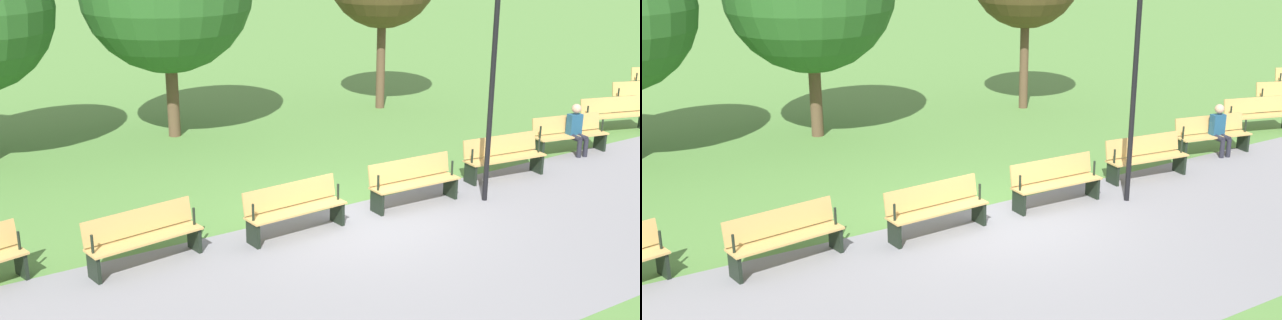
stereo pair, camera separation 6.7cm
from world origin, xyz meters
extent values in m
plane|color=#54843D|center=(0.00, 0.00, 0.00)|extent=(120.00, 120.00, 0.00)
cube|color=gray|center=(0.00, 1.99, 0.00)|extent=(44.18, 5.45, 0.01)
cube|color=black|center=(-13.43, -3.77, 0.21)|extent=(0.22, 0.36, 0.43)
cylinder|color=black|center=(-13.42, -3.76, 0.61)|extent=(0.06, 0.06, 0.30)
cube|color=black|center=(-10.95, -2.60, 0.21)|extent=(0.19, 0.37, 0.43)
cylinder|color=black|center=(-10.95, -2.58, 0.61)|extent=(0.06, 0.06, 0.30)
cube|color=tan|center=(-9.25, -1.38, 0.45)|extent=(1.94, 0.97, 0.04)
cube|color=tan|center=(-9.31, -1.57, 0.69)|extent=(1.84, 0.65, 0.40)
cube|color=black|center=(-8.40, -1.64, 0.21)|extent=(0.17, 0.38, 0.43)
cylinder|color=black|center=(-8.39, -1.62, 0.61)|extent=(0.05, 0.05, 0.30)
cube|color=tan|center=(-6.65, -0.71, 0.45)|extent=(1.94, 0.83, 0.04)
cube|color=tan|center=(-6.70, -0.90, 0.69)|extent=(1.87, 0.50, 0.40)
cube|color=black|center=(-7.52, -0.52, 0.21)|extent=(0.14, 0.38, 0.43)
cylinder|color=black|center=(-7.52, -0.50, 0.61)|extent=(0.05, 0.05, 0.30)
cube|color=black|center=(-5.79, -0.89, 0.21)|extent=(0.14, 0.38, 0.43)
cylinder|color=black|center=(-5.78, -0.87, 0.61)|extent=(0.05, 0.05, 0.30)
cube|color=tan|center=(-4.01, -0.26, 0.45)|extent=(1.93, 0.68, 0.04)
cube|color=tan|center=(-4.04, -0.45, 0.69)|extent=(1.89, 0.34, 0.40)
cube|color=black|center=(-4.89, -0.14, 0.21)|extent=(0.11, 0.38, 0.43)
cylinder|color=black|center=(-4.89, -0.12, 0.61)|extent=(0.05, 0.05, 0.30)
cube|color=black|center=(-3.13, -0.37, 0.21)|extent=(0.11, 0.38, 0.43)
cylinder|color=black|center=(-3.13, -0.35, 0.61)|extent=(0.05, 0.05, 0.30)
cube|color=tan|center=(-1.34, -0.03, 0.45)|extent=(1.91, 0.52, 0.04)
cube|color=tan|center=(-1.35, -0.23, 0.69)|extent=(1.90, 0.19, 0.40)
cube|color=black|center=(-2.23, 0.01, 0.21)|extent=(0.08, 0.38, 0.43)
cylinder|color=black|center=(-2.23, 0.03, 0.61)|extent=(0.05, 0.05, 0.30)
cube|color=black|center=(-0.45, -0.07, 0.21)|extent=(0.08, 0.38, 0.43)
cylinder|color=black|center=(-0.45, -0.05, 0.61)|extent=(0.05, 0.05, 0.30)
cube|color=tan|center=(1.34, -0.03, 0.45)|extent=(1.91, 0.52, 0.04)
cube|color=tan|center=(1.35, -0.23, 0.69)|extent=(1.90, 0.19, 0.40)
cube|color=black|center=(0.45, -0.07, 0.21)|extent=(0.08, 0.38, 0.43)
cylinder|color=black|center=(0.45, -0.05, 0.61)|extent=(0.05, 0.05, 0.30)
cube|color=black|center=(2.23, 0.01, 0.21)|extent=(0.08, 0.38, 0.43)
cylinder|color=black|center=(2.23, 0.03, 0.61)|extent=(0.05, 0.05, 0.30)
cube|color=tan|center=(4.01, -0.26, 0.45)|extent=(1.93, 0.68, 0.04)
cube|color=tan|center=(4.04, -0.45, 0.69)|extent=(1.89, 0.34, 0.40)
cube|color=black|center=(3.13, -0.37, 0.21)|extent=(0.11, 0.38, 0.43)
cylinder|color=black|center=(3.13, -0.35, 0.61)|extent=(0.05, 0.05, 0.30)
cube|color=black|center=(4.89, -0.14, 0.21)|extent=(0.11, 0.38, 0.43)
cylinder|color=black|center=(4.89, -0.12, 0.61)|extent=(0.05, 0.05, 0.30)
cube|color=black|center=(5.79, -0.89, 0.21)|extent=(0.14, 0.38, 0.43)
cylinder|color=black|center=(5.78, -0.87, 0.61)|extent=(0.05, 0.05, 0.30)
cube|color=navy|center=(-6.75, -0.71, 0.70)|extent=(0.35, 0.26, 0.50)
sphere|color=tan|center=(-6.74, -0.69, 1.09)|extent=(0.22, 0.22, 0.22)
cylinder|color=#23232D|center=(-6.80, -0.51, 0.43)|extent=(0.20, 0.38, 0.13)
cylinder|color=#23232D|center=(-6.76, -0.34, 0.21)|extent=(0.13, 0.13, 0.43)
cylinder|color=#23232D|center=(-6.62, -0.55, 0.43)|extent=(0.20, 0.38, 0.13)
cylinder|color=#23232D|center=(-6.58, -0.37, 0.21)|extent=(0.13, 0.13, 0.43)
cylinder|color=brown|center=(-5.78, -6.96, 1.45)|extent=(0.25, 0.25, 2.89)
cylinder|color=brown|center=(0.56, -7.32, 1.20)|extent=(0.31, 0.31, 2.40)
cylinder|color=black|center=(-2.68, 0.52, 2.03)|extent=(0.10, 0.10, 4.06)
camera|label=1|loc=(7.82, 10.67, 5.23)|focal=43.05mm
camera|label=2|loc=(7.77, 10.71, 5.23)|focal=43.05mm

